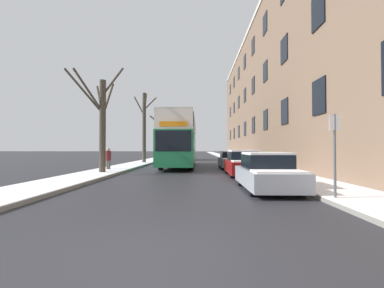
{
  "coord_description": "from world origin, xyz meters",
  "views": [
    {
      "loc": [
        0.6,
        -3.63,
        1.56
      ],
      "look_at": [
        0.17,
        12.86,
        1.87
      ],
      "focal_mm": 24.0,
      "sensor_mm": 36.0,
      "label": 1
    }
  ],
  "objects_px": {
    "parked_car_1": "(243,164)",
    "parked_car_2": "(231,160)",
    "double_decker_bus": "(180,139)",
    "parked_car_0": "(267,173)",
    "bare_tree_left_2": "(160,136)",
    "bare_tree_left_1": "(144,126)",
    "pedestrian_left_sidewalk": "(108,158)",
    "bare_tree_left_0": "(101,119)",
    "street_sign_post": "(335,152)",
    "oncoming_van": "(186,150)"
  },
  "relations": [
    {
      "from": "parked_car_1",
      "to": "parked_car_2",
      "type": "relative_size",
      "value": 0.97
    },
    {
      "from": "double_decker_bus",
      "to": "parked_car_0",
      "type": "relative_size",
      "value": 2.78
    },
    {
      "from": "parked_car_2",
      "to": "bare_tree_left_2",
      "type": "bearing_deg",
      "value": 115.63
    },
    {
      "from": "bare_tree_left_2",
      "to": "bare_tree_left_1",
      "type": "bearing_deg",
      "value": -89.65
    },
    {
      "from": "bare_tree_left_2",
      "to": "pedestrian_left_sidewalk",
      "type": "height_order",
      "value": "bare_tree_left_2"
    },
    {
      "from": "parked_car_0",
      "to": "parked_car_1",
      "type": "xyz_separation_m",
      "value": [
        0.0,
        5.28,
        0.03
      ]
    },
    {
      "from": "bare_tree_left_2",
      "to": "parked_car_1",
      "type": "height_order",
      "value": "bare_tree_left_2"
    },
    {
      "from": "parked_car_1",
      "to": "pedestrian_left_sidewalk",
      "type": "distance_m",
      "value": 9.2
    },
    {
      "from": "bare_tree_left_2",
      "to": "parked_car_1",
      "type": "xyz_separation_m",
      "value": [
        8.36,
        -23.08,
        -2.79
      ]
    },
    {
      "from": "bare_tree_left_0",
      "to": "street_sign_post",
      "type": "distance_m",
      "value": 12.84
    },
    {
      "from": "bare_tree_left_1",
      "to": "double_decker_bus",
      "type": "relative_size",
      "value": 0.7
    },
    {
      "from": "parked_car_2",
      "to": "street_sign_post",
      "type": "bearing_deg",
      "value": -84.09
    },
    {
      "from": "oncoming_van",
      "to": "pedestrian_left_sidewalk",
      "type": "xyz_separation_m",
      "value": [
        -4.43,
        -18.39,
        -0.45
      ]
    },
    {
      "from": "pedestrian_left_sidewalk",
      "to": "bare_tree_left_0",
      "type": "bearing_deg",
      "value": 130.78
    },
    {
      "from": "parked_car_1",
      "to": "pedestrian_left_sidewalk",
      "type": "xyz_separation_m",
      "value": [
        -8.83,
        2.55,
        0.21
      ]
    },
    {
      "from": "street_sign_post",
      "to": "parked_car_0",
      "type": "bearing_deg",
      "value": 121.28
    },
    {
      "from": "parked_car_0",
      "to": "parked_car_1",
      "type": "bearing_deg",
      "value": 90.0
    },
    {
      "from": "parked_car_0",
      "to": "parked_car_1",
      "type": "relative_size",
      "value": 0.97
    },
    {
      "from": "bare_tree_left_2",
      "to": "double_decker_bus",
      "type": "xyz_separation_m",
      "value": [
        4.14,
        -16.08,
        -1.05
      ]
    },
    {
      "from": "bare_tree_left_1",
      "to": "street_sign_post",
      "type": "relative_size",
      "value": 3.03
    },
    {
      "from": "double_decker_bus",
      "to": "oncoming_van",
      "type": "height_order",
      "value": "double_decker_bus"
    },
    {
      "from": "parked_car_2",
      "to": "street_sign_post",
      "type": "relative_size",
      "value": 1.66
    },
    {
      "from": "bare_tree_left_2",
      "to": "pedestrian_left_sidewalk",
      "type": "distance_m",
      "value": 20.69
    },
    {
      "from": "parked_car_0",
      "to": "street_sign_post",
      "type": "distance_m",
      "value": 2.75
    },
    {
      "from": "bare_tree_left_2",
      "to": "parked_car_0",
      "type": "bearing_deg",
      "value": -73.57
    },
    {
      "from": "parked_car_1",
      "to": "street_sign_post",
      "type": "distance_m",
      "value": 7.69
    },
    {
      "from": "bare_tree_left_1",
      "to": "bare_tree_left_2",
      "type": "height_order",
      "value": "bare_tree_left_1"
    },
    {
      "from": "parked_car_2",
      "to": "oncoming_van",
      "type": "height_order",
      "value": "oncoming_van"
    },
    {
      "from": "double_decker_bus",
      "to": "street_sign_post",
      "type": "relative_size",
      "value": 4.34
    },
    {
      "from": "street_sign_post",
      "to": "bare_tree_left_1",
      "type": "bearing_deg",
      "value": 116.72
    },
    {
      "from": "bare_tree_left_0",
      "to": "parked_car_2",
      "type": "distance_m",
      "value": 10.36
    },
    {
      "from": "bare_tree_left_2",
      "to": "oncoming_van",
      "type": "height_order",
      "value": "bare_tree_left_2"
    },
    {
      "from": "bare_tree_left_2",
      "to": "oncoming_van",
      "type": "xyz_separation_m",
      "value": [
        3.96,
        -2.14,
        -2.14
      ]
    },
    {
      "from": "parked_car_1",
      "to": "parked_car_0",
      "type": "bearing_deg",
      "value": -90.0
    },
    {
      "from": "parked_car_1",
      "to": "bare_tree_left_0",
      "type": "bearing_deg",
      "value": 177.05
    },
    {
      "from": "parked_car_0",
      "to": "parked_car_2",
      "type": "xyz_separation_m",
      "value": [
        0.0,
        10.94,
        -0.01
      ]
    },
    {
      "from": "oncoming_van",
      "to": "street_sign_post",
      "type": "relative_size",
      "value": 1.92
    },
    {
      "from": "pedestrian_left_sidewalk",
      "to": "parked_car_1",
      "type": "bearing_deg",
      "value": -163.74
    },
    {
      "from": "bare_tree_left_1",
      "to": "parked_car_0",
      "type": "bearing_deg",
      "value": -63.91
    },
    {
      "from": "bare_tree_left_0",
      "to": "parked_car_2",
      "type": "height_order",
      "value": "bare_tree_left_0"
    },
    {
      "from": "bare_tree_left_0",
      "to": "bare_tree_left_2",
      "type": "distance_m",
      "value": 22.64
    },
    {
      "from": "bare_tree_left_2",
      "to": "oncoming_van",
      "type": "relative_size",
      "value": 1.54
    },
    {
      "from": "bare_tree_left_1",
      "to": "double_decker_bus",
      "type": "xyz_separation_m",
      "value": [
        4.07,
        -4.65,
        -1.55
      ]
    },
    {
      "from": "bare_tree_left_2",
      "to": "double_decker_bus",
      "type": "height_order",
      "value": "bare_tree_left_2"
    },
    {
      "from": "parked_car_0",
      "to": "street_sign_post",
      "type": "height_order",
      "value": "street_sign_post"
    },
    {
      "from": "parked_car_1",
      "to": "pedestrian_left_sidewalk",
      "type": "bearing_deg",
      "value": 163.87
    },
    {
      "from": "bare_tree_left_1",
      "to": "parked_car_0",
      "type": "xyz_separation_m",
      "value": [
        8.29,
        -16.94,
        -3.33
      ]
    },
    {
      "from": "street_sign_post",
      "to": "bare_tree_left_0",
      "type": "bearing_deg",
      "value": 141.13
    },
    {
      "from": "bare_tree_left_0",
      "to": "parked_car_1",
      "type": "height_order",
      "value": "bare_tree_left_0"
    },
    {
      "from": "bare_tree_left_1",
      "to": "pedestrian_left_sidewalk",
      "type": "bearing_deg",
      "value": -93.4
    }
  ]
}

